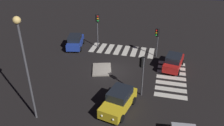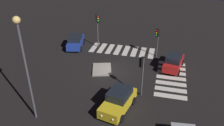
# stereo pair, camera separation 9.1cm
# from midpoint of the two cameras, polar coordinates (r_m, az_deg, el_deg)

# --- Properties ---
(ground_plane) EXTENTS (80.00, 80.00, 0.00)m
(ground_plane) POSITION_cam_midpoint_polar(r_m,az_deg,el_deg) (26.78, 0.10, -1.88)
(ground_plane) COLOR black
(traffic_island) EXTENTS (3.35, 2.86, 0.18)m
(traffic_island) POSITION_cam_midpoint_polar(r_m,az_deg,el_deg) (26.88, -2.43, -1.57)
(traffic_island) COLOR gray
(traffic_island) RESTS_ON ground
(car_yellow) EXTENTS (4.66, 2.78, 1.92)m
(car_yellow) POSITION_cam_midpoint_polar(r_m,az_deg,el_deg) (20.56, 1.75, -9.30)
(car_yellow) COLOR gold
(car_yellow) RESTS_ON ground
(car_red) EXTENTS (4.35, 2.52, 1.81)m
(car_red) POSITION_cam_midpoint_polar(r_m,az_deg,el_deg) (27.76, 15.17, 0.29)
(car_red) COLOR red
(car_red) RESTS_ON ground
(car_blue) EXTENTS (4.52, 2.67, 1.87)m
(car_blue) POSITION_cam_midpoint_polar(r_m,az_deg,el_deg) (32.63, -9.00, 5.36)
(car_blue) COLOR #1E389E
(car_blue) RESTS_ON ground
(traffic_light_east) EXTENTS (0.54, 0.54, 3.82)m
(traffic_light_east) POSITION_cam_midpoint_polar(r_m,az_deg,el_deg) (29.31, 11.32, 6.62)
(traffic_light_east) COLOR #47474C
(traffic_light_east) RESTS_ON ground
(traffic_light_south) EXTENTS (0.54, 0.54, 4.08)m
(traffic_light_south) POSITION_cam_midpoint_polar(r_m,az_deg,el_deg) (21.39, 7.62, -1.02)
(traffic_light_south) COLOR #47474C
(traffic_light_south) RESTS_ON ground
(traffic_light_north) EXTENTS (0.53, 0.54, 4.75)m
(traffic_light_north) POSITION_cam_midpoint_polar(r_m,az_deg,el_deg) (31.30, -3.51, 9.90)
(traffic_light_north) COLOR #47474C
(traffic_light_north) RESTS_ON ground
(street_lamp) EXTENTS (0.56, 0.56, 8.94)m
(street_lamp) POSITION_cam_midpoint_polar(r_m,az_deg,el_deg) (18.13, -21.00, 1.79)
(street_lamp) COLOR #47474C
(street_lamp) RESTS_ON ground
(crosswalk_near) EXTENTS (7.60, 3.20, 0.02)m
(crosswalk_near) POSITION_cam_midpoint_polar(r_m,az_deg,el_deg) (26.22, 14.60, -3.61)
(crosswalk_near) COLOR silver
(crosswalk_near) RESTS_ON ground
(crosswalk_side) EXTENTS (3.20, 8.75, 0.02)m
(crosswalk_side) POSITION_cam_midpoint_polar(r_m,az_deg,el_deg) (31.73, 2.60, 3.21)
(crosswalk_side) COLOR silver
(crosswalk_side) RESTS_ON ground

